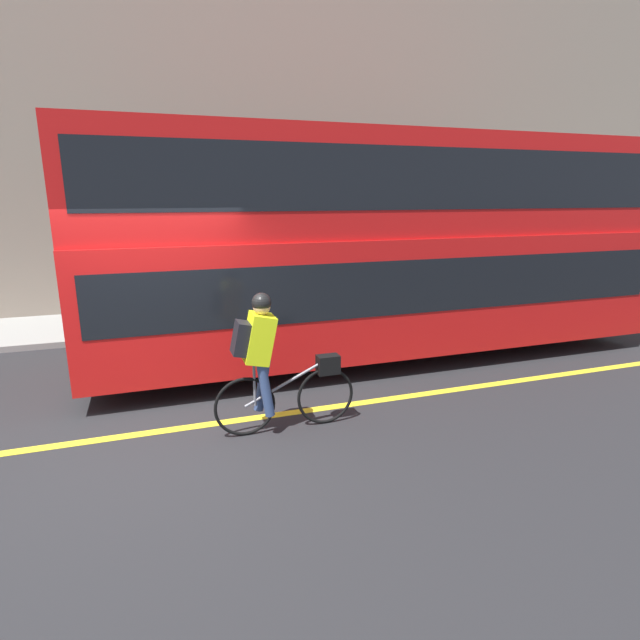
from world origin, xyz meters
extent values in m
plane|color=#232326|center=(0.00, 0.00, 0.00)|extent=(80.00, 80.00, 0.00)
cube|color=yellow|center=(0.00, 0.19, 0.00)|extent=(50.00, 0.14, 0.01)
cube|color=gray|center=(0.00, 5.30, 0.06)|extent=(60.00, 2.34, 0.11)
cube|color=gray|center=(0.00, 6.61, 4.59)|extent=(60.00, 0.30, 9.18)
cylinder|color=black|center=(6.50, 2.11, 0.47)|extent=(0.94, 0.30, 0.94)
cylinder|color=black|center=(0.85, 2.11, 0.47)|extent=(0.94, 0.30, 0.94)
cube|color=red|center=(3.67, 2.11, 1.16)|extent=(9.11, 2.58, 1.76)
cube|color=black|center=(3.67, 2.11, 1.38)|extent=(8.74, 2.60, 0.78)
cube|color=red|center=(3.67, 2.11, 2.79)|extent=(9.11, 2.48, 1.49)
cube|color=black|center=(3.67, 2.11, 2.87)|extent=(8.74, 2.50, 0.84)
torus|color=black|center=(1.97, -0.22, 0.35)|extent=(0.70, 0.04, 0.70)
torus|color=black|center=(1.02, -0.22, 0.35)|extent=(0.70, 0.04, 0.70)
cylinder|color=slate|center=(1.49, -0.22, 0.57)|extent=(0.97, 0.03, 0.47)
cylinder|color=slate|center=(1.13, -0.22, 0.60)|extent=(0.03, 0.03, 0.51)
cube|color=black|center=(2.00, -0.22, 0.74)|extent=(0.26, 0.16, 0.22)
cube|color=#D8EA19|center=(1.20, -0.22, 1.13)|extent=(0.37, 0.32, 0.58)
cube|color=black|center=(1.00, -0.22, 1.15)|extent=(0.21, 0.26, 0.38)
cylinder|color=#384C7A|center=(1.24, -0.13, 0.55)|extent=(0.22, 0.11, 0.63)
cylinder|color=#384C7A|center=(1.24, -0.31, 0.55)|extent=(0.19, 0.11, 0.62)
sphere|color=tan|center=(1.24, -0.22, 1.48)|extent=(0.19, 0.19, 0.19)
sphere|color=black|center=(1.24, -0.22, 1.53)|extent=(0.21, 0.21, 0.21)
cylinder|color=#59595B|center=(8.42, 5.18, 1.43)|extent=(0.07, 0.07, 2.64)
cube|color=red|center=(8.42, 5.14, 2.52)|extent=(0.36, 0.02, 0.36)
camera|label=1|loc=(0.15, -5.39, 2.66)|focal=28.00mm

